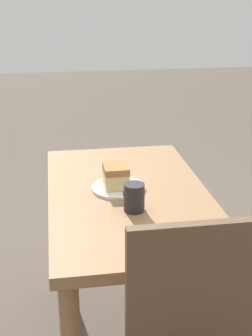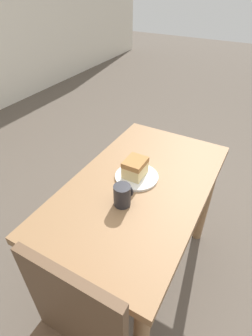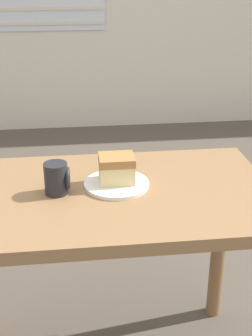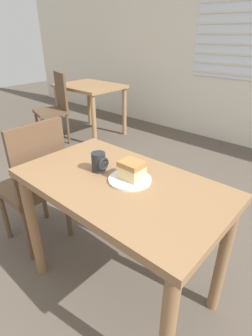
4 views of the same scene
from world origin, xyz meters
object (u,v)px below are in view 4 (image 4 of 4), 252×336
(dining_table_near, at_px, (120,203))
(chair_far_corner, at_px, (55,106))
(cake_slice, at_px, (132,170))
(coffee_mug, at_px, (99,162))
(plate, at_px, (130,180))
(dining_table_far, at_px, (90,94))
(chair_near_window, at_px, (35,183))

(dining_table_near, bearing_deg, chair_far_corner, 152.68)
(cake_slice, distance_m, coffee_mug, 0.19)
(chair_far_corner, height_order, coffee_mug, chair_far_corner)
(chair_far_corner, bearing_deg, dining_table_near, -10.98)
(dining_table_near, xyz_separation_m, cake_slice, (0.04, 0.04, 0.18))
(plate, distance_m, coffee_mug, 0.19)
(chair_far_corner, xyz_separation_m, coffee_mug, (2.14, -1.17, 0.30))
(cake_slice, bearing_deg, dining_table_far, 142.86)
(dining_table_far, bearing_deg, chair_near_window, -50.64)
(dining_table_near, distance_m, chair_far_corner, 2.58)
(dining_table_far, height_order, coffee_mug, coffee_mug)
(dining_table_far, height_order, chair_far_corner, chair_far_corner)
(chair_near_window, distance_m, cake_slice, 0.81)
(cake_slice, bearing_deg, plate, -99.18)
(chair_near_window, relative_size, coffee_mug, 9.35)
(chair_far_corner, distance_m, coffee_mug, 2.46)
(plate, xyz_separation_m, coffee_mug, (-0.18, -0.03, 0.04))
(dining_table_near, xyz_separation_m, dining_table_far, (-2.17, 1.72, -0.02))
(cake_slice, bearing_deg, coffee_mug, -168.50)
(plate, bearing_deg, dining_table_far, 142.67)
(chair_far_corner, distance_m, plate, 2.60)
(chair_near_window, bearing_deg, plate, 98.49)
(coffee_mug, bearing_deg, plate, 8.53)
(dining_table_near, bearing_deg, dining_table_far, 141.71)
(dining_table_far, xyz_separation_m, plate, (2.21, -1.68, 0.16))
(coffee_mug, bearing_deg, chair_far_corner, 151.19)
(chair_near_window, relative_size, cake_slice, 8.38)
(dining_table_near, relative_size, cake_slice, 9.40)
(coffee_mug, bearing_deg, dining_table_near, -2.23)
(plate, height_order, cake_slice, cake_slice)
(chair_near_window, height_order, chair_far_corner, same)
(dining_table_far, height_order, plate, plate)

